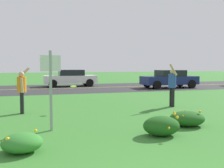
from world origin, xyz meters
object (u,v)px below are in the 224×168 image
person_catcher_blue_shirt (172,84)px  frisbee_lime (73,86)px  person_thrower_orange_shirt (22,88)px  sign_post_near_path (51,82)px  car_white_center_right (70,78)px  car_navy_center_left (169,79)px

person_catcher_blue_shirt → frisbee_lime: size_ratio=7.81×
person_thrower_orange_shirt → sign_post_near_path: bearing=-75.0°
frisbee_lime → car_white_center_right: car_white_center_right is taller
sign_post_near_path → frisbee_lime: 3.19m
sign_post_near_path → car_navy_center_left: (10.44, 11.95, -0.62)m
frisbee_lime → car_navy_center_left: (9.33, 8.98, -0.26)m
sign_post_near_path → car_white_center_right: 16.29m
car_white_center_right → frisbee_lime: bearing=-98.1°
person_thrower_orange_shirt → person_catcher_blue_shirt: bearing=-1.5°
car_navy_center_left → car_white_center_right: same height
sign_post_near_path → frisbee_lime: bearing=69.4°
person_thrower_orange_shirt → car_white_center_right: person_thrower_orange_shirt is taller
frisbee_lime → car_white_center_right: 13.17m
person_thrower_orange_shirt → frisbee_lime: 1.94m
frisbee_lime → car_navy_center_left: 12.96m
person_thrower_orange_shirt → car_white_center_right: size_ratio=0.39×
sign_post_near_path → person_catcher_blue_shirt: sign_post_near_path is taller
frisbee_lime → person_catcher_blue_shirt: bearing=-0.7°
person_catcher_blue_shirt → car_white_center_right: 13.34m
person_catcher_blue_shirt → person_thrower_orange_shirt: bearing=178.5°
car_white_center_right → car_navy_center_left: bearing=-28.5°
person_thrower_orange_shirt → frisbee_lime: bearing=-3.4°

